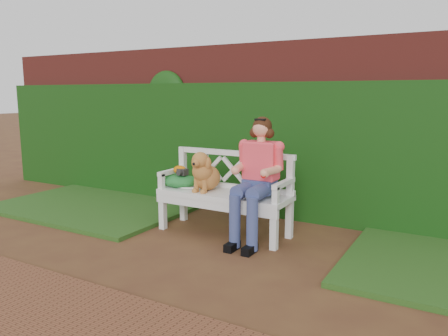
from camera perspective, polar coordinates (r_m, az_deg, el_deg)
The scene contains 11 objects.
ground at distance 4.26m, azimuth -1.58°, elevation -11.79°, with size 60.00×60.00×0.00m, color #48281A.
brick_wall at distance 5.70m, azimuth 8.37°, elevation 4.96°, with size 10.00×0.30×2.20m, color maroon.
ivy_hedge at distance 5.52m, azimuth 7.47°, elevation 2.22°, with size 10.00×0.18×1.70m, color #113D0E.
grass_left at distance 6.38m, azimuth -16.01°, elevation -4.61°, with size 2.60×2.00×0.05m, color black.
garden_bench at distance 4.93m, azimuth 0.00°, elevation -5.85°, with size 1.58×0.60×0.48m, color white, non-canonical shape.
seated_woman at distance 4.62m, azimuth 4.59°, elevation -1.94°, with size 0.53×0.71×1.26m, color #CB3C4A, non-canonical shape.
dog at distance 4.90m, azimuth -2.42°, elevation -0.34°, with size 0.31×0.41×0.46m, color #9F633B, non-canonical shape.
tennis_racket at distance 5.14m, azimuth -5.07°, elevation -2.33°, with size 0.56×0.24×0.03m, color white, non-canonical shape.
green_bag at distance 5.15m, azimuth -5.81°, elevation -1.65°, with size 0.43×0.33×0.15m, color #1A681A, non-canonical shape.
camera_item at distance 5.09m, azimuth -5.44°, elevation -0.50°, with size 0.11×0.09×0.08m, color #282828.
baseball_glove at distance 5.14m, azimuth -5.78°, elevation -0.25°, with size 0.16×0.12×0.10m, color #D06904.
Camera 1 is at (2.06, -3.39, 1.56)m, focal length 35.00 mm.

